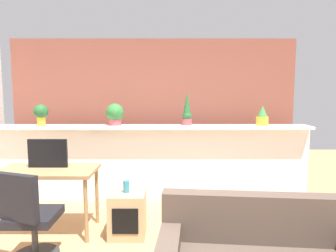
% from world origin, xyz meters
% --- Properties ---
extents(divider_wall, '(4.68, 0.16, 1.09)m').
position_xyz_m(divider_wall, '(0.00, 2.00, 0.55)').
color(divider_wall, white).
rests_on(divider_wall, ground).
extents(plant_shelf, '(4.68, 0.38, 0.04)m').
position_xyz_m(plant_shelf, '(0.00, 1.96, 1.11)').
color(plant_shelf, white).
rests_on(plant_shelf, divider_wall).
extents(brick_wall_behind, '(4.68, 0.10, 2.50)m').
position_xyz_m(brick_wall_behind, '(0.00, 2.60, 1.25)').
color(brick_wall_behind, brown).
rests_on(brick_wall_behind, ground).
extents(potted_plant_0, '(0.21, 0.21, 0.32)m').
position_xyz_m(potted_plant_0, '(-1.62, 1.92, 1.32)').
color(potted_plant_0, gold).
rests_on(potted_plant_0, plant_shelf).
extents(potted_plant_1, '(0.27, 0.27, 0.33)m').
position_xyz_m(potted_plant_1, '(-0.55, 1.99, 1.31)').
color(potted_plant_1, '#B7474C').
rests_on(potted_plant_1, plant_shelf).
extents(potted_plant_2, '(0.14, 0.14, 0.50)m').
position_xyz_m(potted_plant_2, '(0.53, 2.00, 1.35)').
color(potted_plant_2, '#B7474C').
rests_on(potted_plant_2, plant_shelf).
extents(potted_plant_3, '(0.18, 0.18, 0.30)m').
position_xyz_m(potted_plant_3, '(1.65, 1.98, 1.27)').
color(potted_plant_3, gold).
rests_on(potted_plant_3, plant_shelf).
extents(desk, '(1.10, 0.60, 0.75)m').
position_xyz_m(desk, '(-1.14, 0.89, 0.67)').
color(desk, '#99754C').
rests_on(desk, ground).
extents(tv_monitor, '(0.45, 0.04, 0.33)m').
position_xyz_m(tv_monitor, '(-1.16, 0.97, 0.92)').
color(tv_monitor, black).
rests_on(tv_monitor, desk).
extents(office_chair, '(0.50, 0.51, 0.91)m').
position_xyz_m(office_chair, '(-1.05, 0.22, 0.39)').
color(office_chair, '#262628').
rests_on(office_chair, ground).
extents(side_cube_shelf, '(0.40, 0.41, 0.50)m').
position_xyz_m(side_cube_shelf, '(-0.21, 0.81, 0.25)').
color(side_cube_shelf, tan).
rests_on(side_cube_shelf, ground).
extents(vase_on_shelf, '(0.07, 0.07, 0.14)m').
position_xyz_m(vase_on_shelf, '(-0.22, 0.82, 0.57)').
color(vase_on_shelf, teal).
rests_on(vase_on_shelf, side_cube_shelf).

